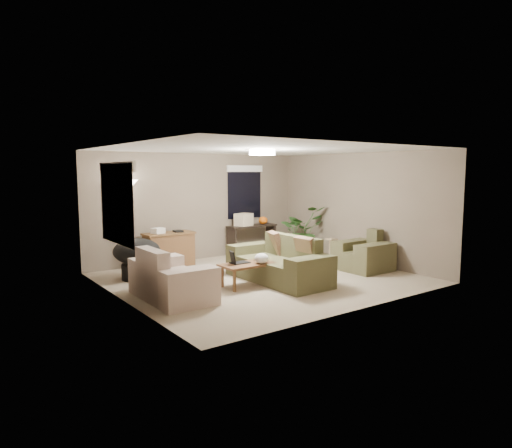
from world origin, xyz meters
TOP-DOWN VIEW (x-y plane):
  - room_shell at (0.00, 0.00)m, footprint 5.50×5.50m
  - main_sofa at (0.15, -0.35)m, footprint 0.95×2.20m
  - throw_pillows at (0.41, -0.35)m, footprint 0.37×1.38m
  - loveseat at (-2.08, -0.28)m, footprint 0.90×1.60m
  - armchair at (2.20, -0.66)m, footprint 0.95×1.00m
  - coffee_table at (-0.58, -0.34)m, footprint 1.00×0.55m
  - laptop at (-0.75, -0.24)m, footprint 0.39×0.24m
  - plastic_bag at (-0.38, -0.49)m, footprint 0.32×0.30m
  - desk at (-0.98, 2.11)m, footprint 1.10×0.50m
  - desk_papers at (-1.13, 2.10)m, footprint 0.70×0.30m
  - console_table at (1.32, 2.19)m, footprint 1.30×0.40m
  - pumpkin at (1.67, 2.19)m, footprint 0.23×0.23m
  - cardboard_box at (1.07, 2.19)m, footprint 0.47×0.41m
  - papasan_chair at (-2.00, 1.37)m, footprint 1.17×1.17m
  - floor_lamp at (-1.80, 2.15)m, footprint 0.32×0.32m
  - ceiling_fixture at (0.00, 0.00)m, footprint 0.50×0.50m
  - houseplant at (2.23, 1.37)m, footprint 1.12×1.24m
  - cat_scratching_post at (2.48, 0.57)m, footprint 0.32×0.32m
  - window_left at (-2.73, 0.30)m, footprint 0.05×1.56m
  - window_back at (1.30, 2.48)m, footprint 1.06×0.05m

SIDE VIEW (x-z plane):
  - cat_scratching_post at x=2.48m, z-range -0.04..0.46m
  - main_sofa at x=0.15m, z-range -0.13..0.72m
  - loveseat at x=-2.08m, z-range -0.13..0.72m
  - armchair at x=2.20m, z-range -0.13..0.72m
  - coffee_table at x=-0.58m, z-range 0.15..0.57m
  - desk at x=-0.98m, z-range 0.00..0.75m
  - console_table at x=1.32m, z-range 0.06..0.81m
  - papasan_chair at x=-2.00m, z-range 0.07..0.86m
  - laptop at x=-0.75m, z-range 0.36..0.60m
  - houseplant at x=2.23m, z-range 0.00..0.97m
  - plastic_bag at x=-0.38m, z-range 0.42..0.61m
  - throw_pillows at x=0.41m, z-range 0.42..0.88m
  - desk_papers at x=-1.13m, z-range 0.74..0.86m
  - pumpkin at x=1.67m, z-range 0.75..0.94m
  - cardboard_box at x=1.07m, z-range 0.75..1.05m
  - room_shell at x=0.00m, z-range -1.50..4.00m
  - floor_lamp at x=-1.80m, z-range 0.64..2.55m
  - window_left at x=-2.73m, z-range 1.12..2.45m
  - window_back at x=1.30m, z-range 1.12..2.45m
  - ceiling_fixture at x=0.00m, z-range 2.39..2.49m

